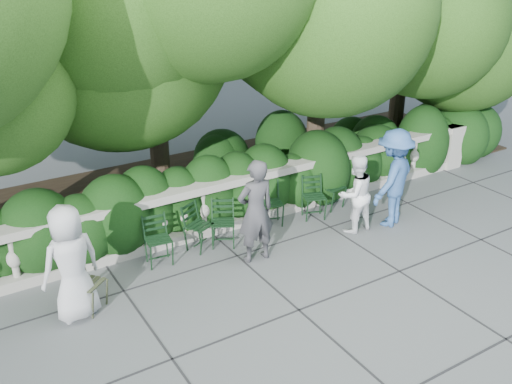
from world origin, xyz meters
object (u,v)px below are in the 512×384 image
chair_b (207,251)px  chair_d (315,221)px  chair_f (337,210)px  chair_weathered (100,311)px  chair_e (273,228)px  chair_c (223,249)px  person_businessman (71,263)px  person_casual_man (355,194)px  person_older_blue (393,178)px  chair_a (162,268)px  person_woman_grey (256,211)px

chair_b → chair_d: 2.27m
chair_f → chair_weathered: size_ratio=1.00×
chair_e → chair_f: (1.49, -0.03, 0.00)m
chair_c → person_businessman: size_ratio=0.49×
chair_e → chair_weathered: (-3.55, -0.84, 0.00)m
chair_e → chair_weathered: same height
chair_f → person_casual_man: (-0.28, -0.80, 0.73)m
chair_weathered → person_older_blue: 5.59m
chair_e → person_businessman: bearing=-151.4°
chair_a → chair_f: size_ratio=1.00×
chair_d → person_woman_grey: 2.00m
chair_weathered → person_businessman: 0.91m
person_businessman → person_older_blue: person_older_blue is taller
person_casual_man → person_older_blue: size_ratio=0.79×
chair_a → chair_e: same height
person_casual_man → person_businessman: bearing=-1.1°
person_businessman → chair_weathered: bearing=152.2°
chair_e → person_older_blue: (1.97, -0.98, 0.92)m
chair_a → chair_d: bearing=7.5°
chair_e → person_casual_man: size_ratio=0.57×
chair_b → person_casual_man: (2.64, -0.73, 0.73)m
chair_b → chair_f: same height
chair_d → person_casual_man: 1.04m
chair_d → chair_c: bearing=-159.5°
chair_b → chair_weathered: (-2.12, -0.74, 0.00)m
chair_d → chair_e: bearing=-173.0°
chair_b → person_casual_man: person_casual_man is taller
chair_e → chair_weathered: size_ratio=1.00×
chair_f → person_businessman: size_ratio=0.49×
person_woman_grey → person_older_blue: 2.83m
person_woman_grey → person_older_blue: person_older_blue is taller
person_older_blue → person_casual_man: bearing=-32.5°
person_woman_grey → person_casual_man: bearing=-179.2°
chair_d → person_woman_grey: size_ratio=0.47×
person_casual_man → chair_a: bearing=-10.3°
chair_b → person_woman_grey: 1.25m
chair_f → chair_a: bearing=172.6°
chair_d → person_casual_man: bearing=-40.7°
chair_b → chair_weathered: size_ratio=1.00×
chair_a → chair_f: bearing=9.8°
chair_a → person_casual_man: (3.51, -0.62, 0.73)m
person_woman_grey → chair_a: bearing=-18.5°
chair_e → person_businessman: person_businessman is taller
chair_f → person_older_blue: bearing=-73.5°
chair_a → person_woman_grey: person_woman_grey is taller
chair_a → person_businessman: (-1.53, -0.55, 0.86)m
chair_c → person_businessman: 2.85m
chair_c → person_woman_grey: bearing=-31.9°
person_businessman → person_woman_grey: 2.98m
chair_a → chair_weathered: size_ratio=1.00×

